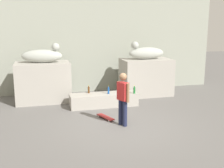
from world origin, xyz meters
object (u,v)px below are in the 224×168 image
Objects in this scene: skater at (123,97)px; bottle_brown at (89,90)px; bottle_green at (134,90)px; statue_reclining_left at (43,56)px; bottle_blue at (108,90)px; statue_reclining_right at (146,53)px; skateboard at (105,117)px.

bottle_brown is (-0.64, 2.44, -0.30)m from skater.
bottle_brown is at bearing 163.83° from bottle_green.
statue_reclining_left reaches higher than bottle_brown.
bottle_brown is at bearing -10.12° from skater.
statue_reclining_left is 5.43× the size of bottle_blue.
skater is 2.19m from bottle_blue.
bottle_blue is (0.07, 2.16, -0.30)m from skater.
skater is at bearing -75.25° from bottle_brown.
bottle_blue is at bearing 30.80° from statue_reclining_right.
skater is at bearing 56.30° from statue_reclining_right.
skateboard is (1.90, -2.78, -1.81)m from statue_reclining_left.
bottle_brown is 1.76m from bottle_green.
bottle_blue reaches higher than skateboard.
bottle_brown and bottle_green have the same top height.
skater is at bearing -91.91° from bottle_blue.
bottle_blue is at bearing -21.82° from statue_reclining_left.
statue_reclining_left reaches higher than skateboard.
statue_reclining_left and statue_reclining_right have the same top height.
skateboard is 1.82m from bottle_brown.
skateboard is 2.65× the size of bottle_brown.
bottle_brown is (-2.72, -1.07, -1.26)m from statue_reclining_right.
bottle_blue is at bearing -39.14° from skateboard.
statue_reclining_right is (4.37, 0.00, 0.00)m from statue_reclining_left.
skater is at bearing -173.47° from skateboard.
statue_reclining_left is 4.29m from skater.
statue_reclining_left is 1.02× the size of statue_reclining_right.
skater is (2.28, -3.51, -0.96)m from statue_reclining_left.
bottle_green is (3.33, -1.55, -1.26)m from statue_reclining_left.
bottle_green is 1.01× the size of bottle_blue.
bottle_blue is at bearing 167.81° from bottle_green.
statue_reclining_left is 0.99× the size of skater.
bottle_green is at bearing -12.19° from bottle_blue.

